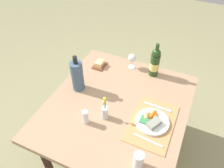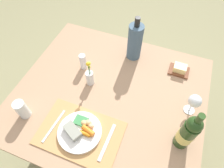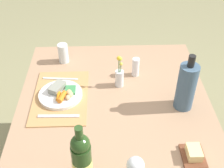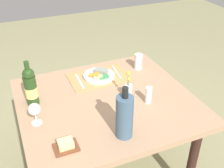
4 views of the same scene
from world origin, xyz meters
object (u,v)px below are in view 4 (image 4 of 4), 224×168
object	(u,v)px
wine_bottle	(31,87)
knife	(79,81)
dining_table	(107,109)
wine_glass	(34,110)
fork	(116,72)
water_tumbler	(138,62)
flower_vase	(128,89)
cooler_bottle	(124,116)
butter_dish	(66,145)
dinner_plate	(99,75)
salt_shaker	(148,95)

from	to	relation	value
wine_bottle	knife	bearing A→B (deg)	-158.36
dining_table	wine_glass	xyz separation A→B (m)	(0.47, 0.06, 0.18)
fork	water_tumbler	xyz separation A→B (m)	(-0.19, 0.00, 0.05)
fork	water_tumbler	world-z (taller)	water_tumbler
flower_vase	cooler_bottle	distance (m)	0.38
knife	butter_dish	size ratio (longest dim) A/B	1.61
wine_glass	wine_bottle	size ratio (longest dim) A/B	0.45
knife	butter_dish	distance (m)	0.67
dinner_plate	wine_bottle	world-z (taller)	wine_bottle
wine_bottle	flower_vase	bearing A→B (deg)	163.43
knife	flower_vase	size ratio (longest dim) A/B	1.04
butter_dish	cooler_bottle	world-z (taller)	cooler_bottle
fork	water_tumbler	size ratio (longest dim) A/B	1.67
flower_vase	wine_glass	distance (m)	0.62
fork	butter_dish	xyz separation A→B (m)	(0.57, 0.64, 0.01)
water_tumbler	fork	bearing A→B (deg)	-1.29
salt_shaker	water_tumbler	bearing A→B (deg)	-109.49
fork	cooler_bottle	xyz separation A→B (m)	(0.24, 0.66, 0.12)
knife	wine_bottle	distance (m)	0.40
wine_glass	knife	bearing A→B (deg)	-136.85
cooler_bottle	wine_glass	bearing A→B (deg)	-34.22
butter_dish	flower_vase	size ratio (longest dim) A/B	0.65
dinner_plate	salt_shaker	distance (m)	0.46
flower_vase	butter_dish	bearing A→B (deg)	30.33
water_tumbler	dinner_plate	bearing A→B (deg)	2.66
dinner_plate	fork	distance (m)	0.15
dinner_plate	salt_shaker	world-z (taller)	salt_shaker
dining_table	butter_dish	size ratio (longest dim) A/B	8.81
wine_glass	wine_bottle	distance (m)	0.21
fork	knife	distance (m)	0.31
knife	flower_vase	xyz separation A→B (m)	(-0.24, 0.32, 0.06)
dining_table	salt_shaker	size ratio (longest dim) A/B	9.99
salt_shaker	dining_table	bearing A→B (deg)	-29.28
salt_shaker	fork	bearing A→B (deg)	-85.66
butter_dish	wine_glass	size ratio (longest dim) A/B	0.94
knife	cooler_bottle	size ratio (longest dim) A/B	0.66
fork	wine_glass	distance (m)	0.78
cooler_bottle	fork	bearing A→B (deg)	-110.16
flower_vase	salt_shaker	distance (m)	0.14
salt_shaker	cooler_bottle	distance (m)	0.36
flower_vase	cooler_bottle	xyz separation A→B (m)	(0.18, 0.32, 0.07)
butter_dish	fork	bearing A→B (deg)	-131.74
flower_vase	wine_bottle	size ratio (longest dim) A/B	0.65
dining_table	butter_dish	distance (m)	0.50
salt_shaker	cooler_bottle	xyz separation A→B (m)	(0.28, 0.22, 0.08)
flower_vase	dining_table	bearing A→B (deg)	-13.28
dining_table	dinner_plate	size ratio (longest dim) A/B	4.85
salt_shaker	cooler_bottle	size ratio (longest dim) A/B	0.36
butter_dish	salt_shaker	bearing A→B (deg)	-161.95
knife	salt_shaker	bearing A→B (deg)	130.30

